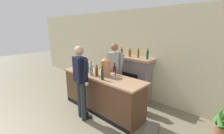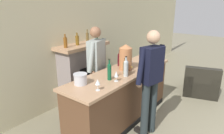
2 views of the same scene
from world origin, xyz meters
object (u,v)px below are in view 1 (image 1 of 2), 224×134
person_bartender (114,71)px  wine_glass_near_bucket (75,66)px  person_customer (81,80)px  wine_bottle_burgundy_dark (91,69)px  wine_bottle_port_short (114,70)px  fireplace_stone (133,77)px  wine_bottle_merlot_tall (88,67)px  wine_bottle_riesling_slim (102,74)px  copper_dispenser (106,67)px  wine_bottle_cabernet_heavy (97,71)px  ice_bucket_steel (85,65)px  wine_glass_mid_counter (114,73)px  wine_glass_back_row (84,69)px  potted_plant_corner (224,124)px

person_bartender → wine_glass_near_bucket: person_bartender is taller
person_customer → wine_bottle_burgundy_dark: person_customer is taller
wine_bottle_burgundy_dark → wine_bottle_port_short: 0.60m
fireplace_stone → wine_bottle_port_short: bearing=-85.9°
wine_bottle_merlot_tall → wine_bottle_riesling_slim: 0.78m
copper_dispenser → wine_bottle_cabernet_heavy: bearing=-147.4°
ice_bucket_steel → fireplace_stone: bearing=44.4°
wine_glass_mid_counter → fireplace_stone: bearing=100.4°
ice_bucket_steel → wine_glass_mid_counter: 1.27m
wine_bottle_merlot_tall → fireplace_stone: bearing=63.0°
person_bartender → wine_glass_back_row: (-0.39, -0.77, 0.13)m
wine_glass_mid_counter → wine_bottle_port_short: bearing=128.6°
copper_dispenser → potted_plant_corner: bearing=19.2°
person_bartender → ice_bucket_steel: person_bartender is taller
copper_dispenser → ice_bucket_steel: (-1.02, 0.14, -0.15)m
ice_bucket_steel → wine_glass_near_bucket: bearing=-91.8°
wine_bottle_port_short → person_bartender: bearing=132.5°
fireplace_stone → potted_plant_corner: size_ratio=2.22×
wine_bottle_merlot_tall → wine_bottle_cabernet_heavy: size_ratio=1.26×
person_bartender → wine_glass_back_row: 0.87m
wine_bottle_merlot_tall → wine_bottle_burgundy_dark: wine_bottle_merlot_tall is taller
wine_bottle_burgundy_dark → wine_bottle_riesling_slim: 0.47m
potted_plant_corner → wine_bottle_port_short: 2.59m
fireplace_stone → wine_glass_near_bucket: (-1.07, -1.40, 0.45)m
person_customer → person_bartender: (0.01, 1.18, -0.02)m
person_customer → wine_glass_near_bucket: size_ratio=10.74×
wine_bottle_cabernet_heavy → person_customer: bearing=-90.7°
person_customer → wine_glass_mid_counter: (0.45, 0.67, 0.11)m
copper_dispenser → ice_bucket_steel: bearing=172.0°
copper_dispenser → wine_bottle_port_short: (0.11, 0.21, -0.10)m
wine_bottle_burgundy_dark → wine_glass_mid_counter: bearing=24.5°
fireplace_stone → wine_bottle_riesling_slim: (0.11, -1.45, 0.47)m
person_bartender → wine_bottle_cabernet_heavy: person_bartender is taller
wine_bottle_port_short → potted_plant_corner: bearing=15.3°
person_customer → wine_glass_near_bucket: person_customer is taller
wine_bottle_merlot_tall → wine_bottle_cabernet_heavy: wine_bottle_merlot_tall is taller
wine_bottle_cabernet_heavy → potted_plant_corner: bearing=20.3°
wine_bottle_riesling_slim → wine_bottle_merlot_tall: bearing=167.2°
wine_bottle_merlot_tall → wine_bottle_port_short: 0.78m
wine_bottle_port_short → wine_glass_mid_counter: bearing=-51.4°
potted_plant_corner → ice_bucket_steel: (-3.49, -0.72, 0.78)m
fireplace_stone → person_customer: bearing=-97.7°
wine_bottle_riesling_slim → wine_glass_back_row: (-0.75, 0.05, -0.03)m
potted_plant_corner → wine_glass_mid_counter: 2.50m
person_bartender → wine_bottle_riesling_slim: (0.35, -0.82, 0.17)m
copper_dispenser → wine_bottle_port_short: size_ratio=1.51×
potted_plant_corner → wine_bottle_burgundy_dark: (-2.78, -1.08, 0.85)m
wine_bottle_port_short → wine_bottle_riesling_slim: size_ratio=0.95×
wine_bottle_riesling_slim → wine_glass_back_row: wine_bottle_riesling_slim is taller
wine_bottle_cabernet_heavy → wine_bottle_merlot_tall: bearing=175.6°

